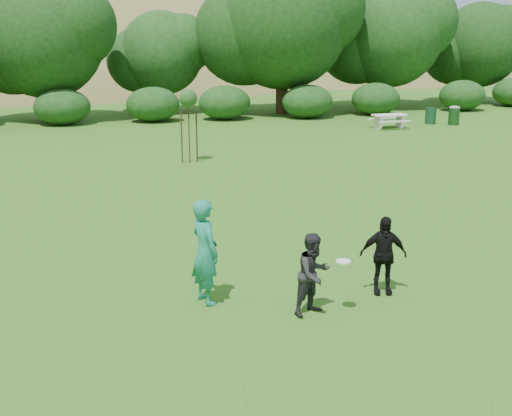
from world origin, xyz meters
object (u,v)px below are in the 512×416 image
(player_grey, at_px, (314,274))
(trash_can_near, at_px, (431,116))
(player_teal, at_px, (205,252))
(player_black, at_px, (383,255))
(trash_can_lidded, at_px, (454,115))
(picnic_table, at_px, (389,119))
(sapling, at_px, (188,100))

(player_grey, distance_m, trash_can_near, 26.78)
(player_teal, xyz_separation_m, player_black, (3.36, -0.64, -0.22))
(player_grey, distance_m, trash_can_lidded, 26.83)
(trash_can_lidded, bearing_deg, player_teal, -134.39)
(trash_can_near, bearing_deg, player_grey, -127.45)
(player_teal, xyz_separation_m, picnic_table, (14.87, 19.26, -0.48))
(player_grey, xyz_separation_m, picnic_table, (13.16, 20.36, -0.24))
(player_black, xyz_separation_m, trash_can_lidded, (15.64, 20.06, -0.24))
(player_grey, height_order, trash_can_near, player_grey)
(player_grey, relative_size, player_black, 0.97)
(sapling, bearing_deg, player_black, -87.31)
(player_grey, bearing_deg, player_teal, 125.92)
(trash_can_near, xyz_separation_m, sapling, (-15.30, -6.73, 1.97))
(trash_can_near, distance_m, picnic_table, 3.25)
(player_teal, height_order, sapling, sapling)
(trash_can_near, bearing_deg, player_teal, -131.76)
(player_black, distance_m, sapling, 14.19)
(player_black, xyz_separation_m, sapling, (-0.66, 14.08, 1.64))
(sapling, xyz_separation_m, trash_can_lidded, (16.31, 5.98, -1.88))
(player_black, bearing_deg, trash_can_lidded, 70.02)
(player_grey, xyz_separation_m, trash_can_lidded, (17.29, 20.51, -0.21))
(player_grey, height_order, picnic_table, player_grey)
(trash_can_near, bearing_deg, player_black, -125.13)
(trash_can_near, distance_m, sapling, 16.83)
(player_black, relative_size, trash_can_lidded, 1.48)
(player_teal, bearing_deg, trash_can_near, -56.48)
(sapling, distance_m, picnic_table, 13.63)
(player_teal, relative_size, trash_can_lidded, 1.91)
(picnic_table, bearing_deg, sapling, -154.41)
(player_black, distance_m, trash_can_lidded, 25.44)
(trash_can_near, xyz_separation_m, picnic_table, (-3.13, -0.90, 0.07))
(picnic_table, distance_m, trash_can_lidded, 4.14)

